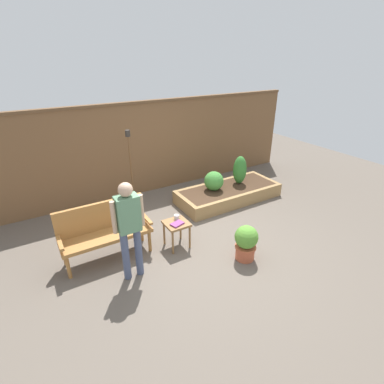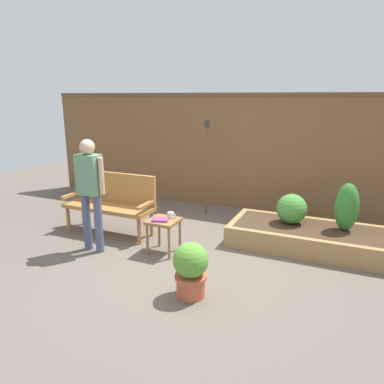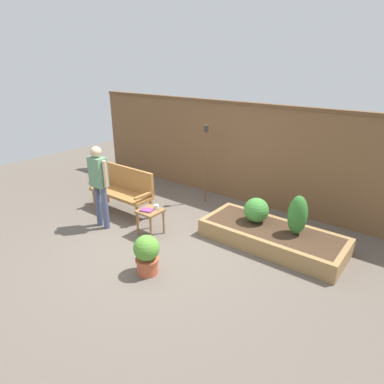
# 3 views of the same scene
# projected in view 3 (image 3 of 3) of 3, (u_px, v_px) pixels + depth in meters

# --- Properties ---
(ground_plane) EXTENTS (14.00, 14.00, 0.00)m
(ground_plane) POSITION_uv_depth(u_px,v_px,m) (160.00, 244.00, 5.74)
(ground_plane) COLOR #60564C
(fence_back) EXTENTS (8.40, 0.14, 2.16)m
(fence_back) POSITION_uv_depth(u_px,v_px,m) (240.00, 152.00, 7.25)
(fence_back) COLOR brown
(fence_back) RESTS_ON ground_plane
(garden_bench) EXTENTS (1.44, 0.48, 0.94)m
(garden_bench) POSITION_uv_depth(u_px,v_px,m) (124.00, 187.00, 6.81)
(garden_bench) COLOR #A87038
(garden_bench) RESTS_ON ground_plane
(side_table) EXTENTS (0.40, 0.40, 0.48)m
(side_table) POSITION_uv_depth(u_px,v_px,m) (150.00, 214.00, 5.94)
(side_table) COLOR olive
(side_table) RESTS_ON ground_plane
(cup_on_table) EXTENTS (0.12, 0.09, 0.08)m
(cup_on_table) POSITION_uv_depth(u_px,v_px,m) (156.00, 207.00, 5.93)
(cup_on_table) COLOR silver
(cup_on_table) RESTS_ON side_table
(book_on_table) EXTENTS (0.24, 0.20, 0.03)m
(book_on_table) POSITION_uv_depth(u_px,v_px,m) (147.00, 210.00, 5.87)
(book_on_table) COLOR #7F3875
(book_on_table) RESTS_ON side_table
(potted_boxwood) EXTENTS (0.38, 0.38, 0.61)m
(potted_boxwood) POSITION_uv_depth(u_px,v_px,m) (147.00, 253.00, 4.85)
(potted_boxwood) COLOR #B75638
(potted_boxwood) RESTS_ON ground_plane
(raised_planter_bed) EXTENTS (2.40, 1.00, 0.30)m
(raised_planter_bed) POSITION_uv_depth(u_px,v_px,m) (272.00, 237.00, 5.68)
(raised_planter_bed) COLOR #997547
(raised_planter_bed) RESTS_ON ground_plane
(shrub_near_bench) EXTENTS (0.44, 0.44, 0.44)m
(shrub_near_bench) POSITION_uv_depth(u_px,v_px,m) (256.00, 210.00, 5.81)
(shrub_near_bench) COLOR brown
(shrub_near_bench) RESTS_ON raised_planter_bed
(shrub_far_corner) EXTENTS (0.31, 0.31, 0.67)m
(shrub_far_corner) POSITION_uv_depth(u_px,v_px,m) (298.00, 215.00, 5.35)
(shrub_far_corner) COLOR brown
(shrub_far_corner) RESTS_ON raised_planter_bed
(tiki_torch) EXTENTS (0.10, 0.10, 1.71)m
(tiki_torch) POSITION_uv_depth(u_px,v_px,m) (206.00, 151.00, 7.05)
(tiki_torch) COLOR brown
(tiki_torch) RESTS_ON ground_plane
(person_by_bench) EXTENTS (0.47, 0.20, 1.56)m
(person_by_bench) POSITION_uv_depth(u_px,v_px,m) (99.00, 180.00, 6.03)
(person_by_bench) COLOR #475170
(person_by_bench) RESTS_ON ground_plane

